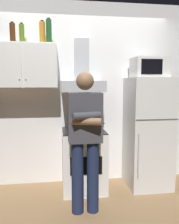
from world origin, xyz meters
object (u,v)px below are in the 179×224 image
bottle_olive_oil (22,34)px  microwave (149,68)px  upper_cabinet (24,66)px  bottle_liquor_amber (42,33)px  stove_oven (84,160)px  range_hood (82,78)px  refrigerator (148,133)px  bottle_wine_green (49,32)px  bottle_rum_dark (12,33)px  person_standing (85,138)px  cooking_pot (94,127)px

bottle_olive_oil → microwave: bearing=-4.5°
upper_cabinet → bottle_olive_oil: 0.43m
bottle_liquor_amber → bottle_olive_oil: (-0.27, 0.00, -0.02)m
stove_oven → range_hood: size_ratio=1.17×
stove_oven → refrigerator: 1.02m
stove_oven → microwave: size_ratio=1.82×
refrigerator → bottle_wine_green: size_ratio=4.76×
bottle_liquor_amber → bottle_olive_oil: size_ratio=1.15×
bottle_liquor_amber → bottle_rum_dark: (-0.39, -0.03, -0.02)m
person_standing → bottle_liquor_amber: size_ratio=5.16×
cooking_pot → bottle_liquor_amber: size_ratio=0.92×
cooking_pot → stove_oven: bearing=137.5°
upper_cabinet → microwave: size_ratio=1.88×
range_hood → bottle_liquor_amber: bottle_liquor_amber is taller
range_hood → cooking_pot: bearing=-62.1°
stove_oven → bottle_liquor_amber: (-0.55, 0.15, 1.77)m
range_hood → bottle_wine_green: 0.76m
bottle_olive_oil → refrigerator: bearing=-5.1°
stove_oven → bottle_rum_dark: (-0.93, 0.12, 1.75)m
microwave → cooking_pot: 1.16m
person_standing → bottle_olive_oil: bottle_olive_oil is taller
refrigerator → bottle_liquor_amber: size_ratio=5.04×
bottle_olive_oil → bottle_wine_green: 0.37m
cooking_pot → bottle_liquor_amber: bearing=157.9°
bottle_liquor_amber → bottle_olive_oil: bottle_liquor_amber is taller
cooking_pot → refrigerator: bearing=8.3°
bottle_liquor_amber → refrigerator: bearing=-5.9°
person_standing → bottle_wine_green: size_ratio=4.88×
refrigerator → person_standing: person_standing is taller
stove_oven → bottle_olive_oil: 1.94m
microwave → bottle_olive_oil: bottle_olive_oil is taller
refrigerator → cooking_pot: (-0.82, -0.12, 0.13)m
person_standing → bottle_rum_dark: 1.72m
refrigerator → bottle_rum_dark: (-1.88, 0.12, 1.38)m
person_standing → bottle_rum_dark: size_ratio=5.97×
stove_oven → bottle_olive_oil: size_ratio=3.17×
refrigerator → bottle_liquor_amber: bearing=174.1°
upper_cabinet → cooking_pot: upper_cabinet is taller
microwave → stove_oven: bearing=-178.8°
refrigerator → microwave: (-0.00, 0.02, 0.94)m
person_standing → bottle_liquor_amber: bearing=123.1°
stove_oven → bottle_olive_oil: bearing=169.1°
stove_oven → refrigerator: (0.95, 0.00, 0.37)m
microwave → bottle_wine_green: bottle_wine_green is taller
upper_cabinet → bottle_wine_green: bearing=-3.9°
stove_oven → microwave: 1.62m
refrigerator → bottle_liquor_amber: 2.06m
microwave → person_standing: 1.45m
upper_cabinet → range_hood: size_ratio=1.20×
bottle_liquor_amber → bottle_wine_green: bottle_wine_green is taller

